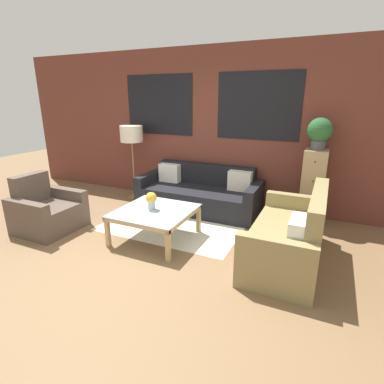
% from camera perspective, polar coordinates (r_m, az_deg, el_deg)
% --- Properties ---
extents(ground_plane, '(16.00, 16.00, 0.00)m').
position_cam_1_polar(ground_plane, '(3.97, -11.50, -12.06)').
color(ground_plane, brown).
extents(wall_back_brick, '(8.40, 0.09, 2.80)m').
position_cam_1_polar(wall_back_brick, '(5.62, 2.62, 12.13)').
color(wall_back_brick, brown).
rests_on(wall_back_brick, ground_plane).
extents(rug, '(2.15, 1.55, 0.00)m').
position_cam_1_polar(rug, '(4.87, -3.13, -5.92)').
color(rug, silver).
rests_on(rug, ground_plane).
extents(couch_dark, '(2.15, 0.88, 0.78)m').
position_cam_1_polar(couch_dark, '(5.37, 1.46, -0.46)').
color(couch_dark, black).
rests_on(couch_dark, ground_plane).
extents(settee_vintage, '(0.80, 1.68, 0.92)m').
position_cam_1_polar(settee_vintage, '(3.87, 18.14, -8.29)').
color(settee_vintage, olive).
rests_on(settee_vintage, ground_plane).
extents(armchair_corner, '(0.80, 0.85, 0.84)m').
position_cam_1_polar(armchair_corner, '(5.06, -25.85, -3.45)').
color(armchair_corner, brown).
rests_on(armchair_corner, ground_plane).
extents(coffee_table, '(1.01, 1.01, 0.44)m').
position_cam_1_polar(coffee_table, '(4.24, -7.06, -4.16)').
color(coffee_table, silver).
rests_on(coffee_table, ground_plane).
extents(floor_lamp, '(0.43, 0.43, 1.43)m').
position_cam_1_polar(floor_lamp, '(5.93, -11.43, 10.40)').
color(floor_lamp, olive).
rests_on(floor_lamp, ground_plane).
extents(drawer_cabinet, '(0.34, 0.43, 1.19)m').
position_cam_1_polar(drawer_cabinet, '(5.08, 21.98, 0.88)').
color(drawer_cabinet, tan).
rests_on(drawer_cabinet, ground_plane).
extents(potted_plant, '(0.37, 0.37, 0.48)m').
position_cam_1_polar(potted_plant, '(4.92, 23.13, 10.51)').
color(potted_plant, '#47474C').
rests_on(potted_plant, drawer_cabinet).
extents(flower_vase, '(0.16, 0.16, 0.25)m').
position_cam_1_polar(flower_vase, '(4.20, -7.76, -1.45)').
color(flower_vase, '#ADBCC6').
rests_on(flower_vase, coffee_table).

